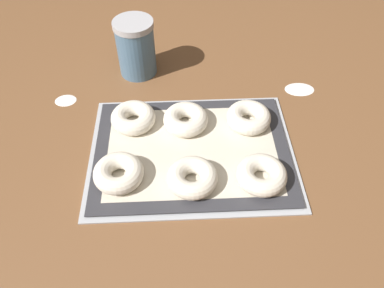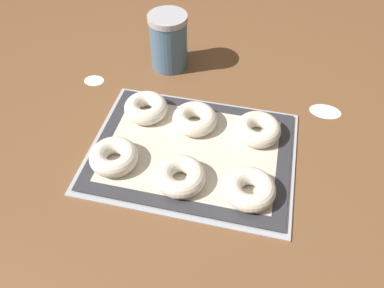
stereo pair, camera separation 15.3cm
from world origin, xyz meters
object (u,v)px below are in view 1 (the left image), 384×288
object	(u,v)px
bagel_front_right	(261,175)
bagel_front_center	(192,177)
flour_canister	(136,48)
bagel_back_left	(133,118)
baking_tray	(192,152)
bagel_back_right	(249,117)
bagel_back_center	(188,119)
bagel_front_left	(119,173)

from	to	relation	value
bagel_front_right	bagel_front_center	bearing A→B (deg)	-179.91
bagel_front_right	flour_canister	bearing A→B (deg)	124.64
bagel_back_left	baking_tray	bearing A→B (deg)	-33.44
bagel_front_right	bagel_back_right	size ratio (longest dim) A/B	1.00
bagel_back_center	flour_canister	bearing A→B (deg)	119.36
baking_tray	bagel_front_right	xyz separation A→B (m)	(0.14, -0.09, 0.03)
baking_tray	flour_canister	bearing A→B (deg)	113.82
baking_tray	bagel_front_left	bearing A→B (deg)	-154.83
bagel_front_right	bagel_back_left	distance (m)	0.34
bagel_back_left	bagel_front_center	bearing A→B (deg)	-54.00
bagel_front_left	bagel_front_center	distance (m)	0.16
bagel_back_left	bagel_back_center	bearing A→B (deg)	-4.91
bagel_front_right	flour_canister	distance (m)	0.50
bagel_front_center	flour_canister	bearing A→B (deg)	108.29
bagel_front_right	bagel_back_left	bearing A→B (deg)	146.64
bagel_front_left	bagel_front_center	size ratio (longest dim) A/B	1.00
bagel_back_left	bagel_back_right	world-z (taller)	same
bagel_front_right	bagel_back_center	bearing A→B (deg)	130.79
bagel_front_center	bagel_back_center	distance (m)	0.18
bagel_back_right	flour_canister	size ratio (longest dim) A/B	0.69
bagel_front_left	bagel_front_right	bearing A→B (deg)	-3.55
bagel_back_right	baking_tray	bearing A→B (deg)	-150.44
bagel_back_center	bagel_back_right	distance (m)	0.15
flour_canister	bagel_back_left	bearing A→B (deg)	-90.05
bagel_front_left	bagel_back_center	world-z (taller)	same
baking_tray	bagel_back_left	xyz separation A→B (m)	(-0.14, 0.09, 0.03)
bagel_back_center	bagel_back_right	world-z (taller)	same
baking_tray	bagel_back_right	xyz separation A→B (m)	(0.14, 0.08, 0.03)
bagel_front_right	bagel_back_right	distance (m)	0.18
bagel_back_left	bagel_front_left	bearing A→B (deg)	-97.31
bagel_front_right	flour_canister	size ratio (longest dim) A/B	0.69
bagel_back_right	bagel_front_right	bearing A→B (deg)	-89.31
bagel_front_right	bagel_back_left	size ratio (longest dim) A/B	1.00
bagel_back_center	bagel_front_left	bearing A→B (deg)	-134.52
bagel_front_right	bagel_back_right	xyz separation A→B (m)	(-0.00, 0.18, 0.00)
bagel_front_right	flour_canister	xyz separation A→B (m)	(-0.28, 0.41, 0.05)
bagel_back_right	flour_canister	bearing A→B (deg)	140.11
bagel_front_left	bagel_back_left	size ratio (longest dim) A/B	1.00
bagel_front_left	bagel_back_right	world-z (taller)	same
bagel_front_left	bagel_front_center	xyz separation A→B (m)	(0.16, -0.02, 0.00)
flour_canister	bagel_front_left	bearing A→B (deg)	-93.17
bagel_front_center	bagel_front_right	size ratio (longest dim) A/B	1.00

